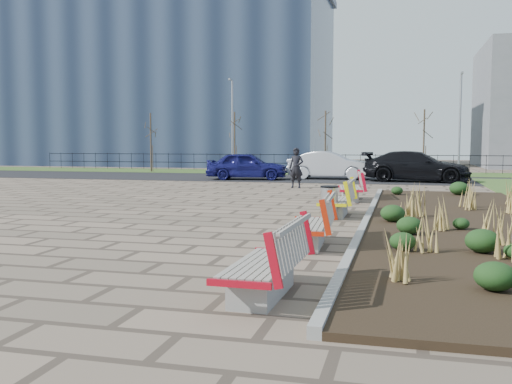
% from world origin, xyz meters
% --- Properties ---
extents(ground, '(120.00, 120.00, 0.00)m').
position_xyz_m(ground, '(0.00, 0.00, 0.00)').
color(ground, '#74614F').
rests_on(ground, ground).
extents(planting_bed, '(4.50, 18.00, 0.10)m').
position_xyz_m(planting_bed, '(6.25, 5.00, 0.05)').
color(planting_bed, black).
rests_on(planting_bed, ground).
extents(planting_curb, '(0.16, 18.00, 0.15)m').
position_xyz_m(planting_curb, '(3.92, 5.00, 0.07)').
color(planting_curb, gray).
rests_on(planting_curb, ground).
extents(grass_verge_far, '(80.00, 5.00, 0.04)m').
position_xyz_m(grass_verge_far, '(0.00, 28.00, 0.02)').
color(grass_verge_far, '#33511E').
rests_on(grass_verge_far, ground).
extents(road, '(80.00, 7.00, 0.02)m').
position_xyz_m(road, '(0.00, 22.00, 0.01)').
color(road, black).
rests_on(road, ground).
extents(bench_a, '(0.95, 2.12, 1.00)m').
position_xyz_m(bench_a, '(3.00, -2.50, 0.50)').
color(bench_a, '#B70C1D').
rests_on(bench_a, ground).
extents(bench_b, '(1.02, 2.15, 1.00)m').
position_xyz_m(bench_b, '(3.00, 1.29, 0.50)').
color(bench_b, red).
rests_on(bench_b, ground).
extents(bench_c, '(0.91, 2.10, 1.00)m').
position_xyz_m(bench_c, '(3.00, 6.06, 0.50)').
color(bench_c, yellow).
rests_on(bench_c, ground).
extents(bench_d, '(1.17, 2.20, 1.00)m').
position_xyz_m(bench_d, '(3.00, 10.45, 0.50)').
color(bench_d, red).
rests_on(bench_d, ground).
extents(litter_bin, '(0.46, 0.46, 0.88)m').
position_xyz_m(litter_bin, '(2.91, 5.31, 0.44)').
color(litter_bin, '#B2B2B7').
rests_on(litter_bin, ground).
extents(pedestrian, '(0.70, 0.50, 1.81)m').
position_xyz_m(pedestrian, '(0.16, 15.44, 0.90)').
color(pedestrian, black).
rests_on(pedestrian, ground).
extents(car_blue, '(4.58, 2.33, 1.49)m').
position_xyz_m(car_blue, '(-3.44, 20.26, 0.77)').
color(car_blue, navy).
rests_on(car_blue, road).
extents(car_silver, '(4.62, 1.62, 1.52)m').
position_xyz_m(car_silver, '(0.88, 21.84, 0.78)').
color(car_silver, silver).
rests_on(car_silver, road).
extents(car_black, '(5.59, 2.67, 1.57)m').
position_xyz_m(car_black, '(5.46, 20.79, 0.81)').
color(car_black, black).
rests_on(car_black, road).
extents(tree_a, '(1.40, 1.40, 4.00)m').
position_xyz_m(tree_a, '(-12.00, 26.50, 2.04)').
color(tree_a, '#4C3D2D').
rests_on(tree_a, grass_verge_far).
extents(tree_b, '(1.40, 1.40, 4.00)m').
position_xyz_m(tree_b, '(-6.00, 26.50, 2.04)').
color(tree_b, '#4C3D2D').
rests_on(tree_b, grass_verge_far).
extents(tree_c, '(1.40, 1.40, 4.00)m').
position_xyz_m(tree_c, '(0.00, 26.50, 2.04)').
color(tree_c, '#4C3D2D').
rests_on(tree_c, grass_verge_far).
extents(tree_d, '(1.40, 1.40, 4.00)m').
position_xyz_m(tree_d, '(6.00, 26.50, 2.04)').
color(tree_d, '#4C3D2D').
rests_on(tree_d, grass_verge_far).
extents(lamp_west, '(0.24, 0.60, 6.00)m').
position_xyz_m(lamp_west, '(-6.00, 26.00, 3.04)').
color(lamp_west, gray).
rests_on(lamp_west, grass_verge_far).
extents(lamp_east, '(0.24, 0.60, 6.00)m').
position_xyz_m(lamp_east, '(8.00, 26.00, 3.04)').
color(lamp_east, gray).
rests_on(lamp_east, grass_verge_far).
extents(railing_fence, '(44.00, 0.10, 1.20)m').
position_xyz_m(railing_fence, '(0.00, 29.50, 0.64)').
color(railing_fence, black).
rests_on(railing_fence, grass_verge_far).
extents(building_glass, '(40.00, 14.00, 15.00)m').
position_xyz_m(building_glass, '(-22.00, 40.00, 7.50)').
color(building_glass, '#192338').
rests_on(building_glass, ground).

